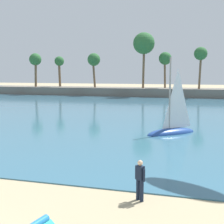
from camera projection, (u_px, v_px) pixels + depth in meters
The scene contains 4 objects.
sea at pixel (160, 99), 58.95m from camera, with size 220.00×93.24×0.06m, color #386B84.
palm_headland at pixel (161, 84), 64.99m from camera, with size 80.77×6.07×13.33m.
person_at_waterline at pixel (140, 179), 12.29m from camera, with size 0.46×0.37×1.67m.
sailboat_toward_headland at pixel (172, 126), 25.69m from camera, with size 4.38×4.13×6.72m.
Camera 1 is at (6.88, -5.31, 5.10)m, focal length 49.70 mm.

